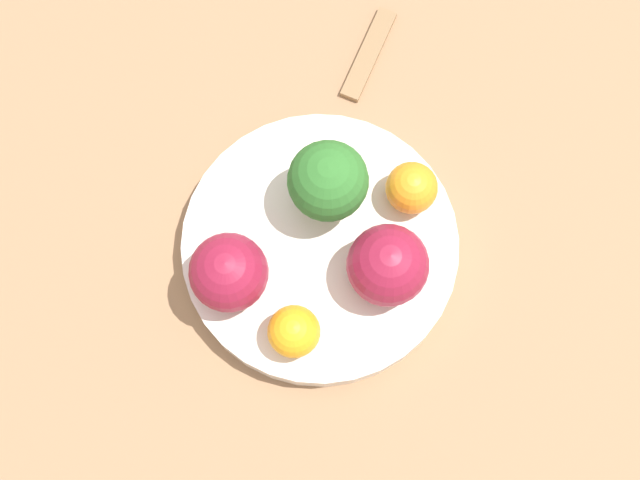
{
  "coord_description": "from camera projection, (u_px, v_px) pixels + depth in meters",
  "views": [
    {
      "loc": [
        -0.03,
        0.17,
        0.7
      ],
      "look_at": [
        0.0,
        0.0,
        0.06
      ],
      "focal_mm": 50.0,
      "sensor_mm": 36.0,
      "label": 1
    }
  ],
  "objects": [
    {
      "name": "table_surface",
      "position": [
        320.0,
        255.0,
        0.71
      ],
      "size": [
        1.2,
        1.2,
        0.02
      ],
      "color": "#936D4C",
      "rests_on": "ground_plane"
    },
    {
      "name": "bowl",
      "position": [
        320.0,
        248.0,
        0.69
      ],
      "size": [
        0.21,
        0.21,
        0.03
      ],
      "color": "silver",
      "rests_on": "table_surface"
    },
    {
      "name": "ground_plane",
      "position": [
        320.0,
        258.0,
        0.72
      ],
      "size": [
        6.0,
        6.0,
        0.0
      ],
      "primitive_type": "plane",
      "color": "gray"
    },
    {
      "name": "orange_back",
      "position": [
        412.0,
        188.0,
        0.67
      ],
      "size": [
        0.04,
        0.04,
        0.04
      ],
      "color": "orange",
      "rests_on": "bowl"
    },
    {
      "name": "broccoli",
      "position": [
        333.0,
        182.0,
        0.65
      ],
      "size": [
        0.06,
        0.06,
        0.07
      ],
      "color": "#99C17A",
      "rests_on": "bowl"
    },
    {
      "name": "orange_front",
      "position": [
        294.0,
        331.0,
        0.64
      ],
      "size": [
        0.04,
        0.04,
        0.04
      ],
      "color": "orange",
      "rests_on": "bowl"
    },
    {
      "name": "apple_green",
      "position": [
        388.0,
        265.0,
        0.65
      ],
      "size": [
        0.06,
        0.06,
        0.06
      ],
      "color": "maroon",
      "rests_on": "bowl"
    },
    {
      "name": "apple_red",
      "position": [
        229.0,
        273.0,
        0.64
      ],
      "size": [
        0.06,
        0.06,
        0.06
      ],
      "color": "maroon",
      "rests_on": "bowl"
    },
    {
      "name": "spoon",
      "position": [
        369.0,
        54.0,
        0.75
      ],
      "size": [
        0.04,
        0.09,
        0.01
      ],
      "color": "olive",
      "rests_on": "table_surface"
    }
  ]
}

